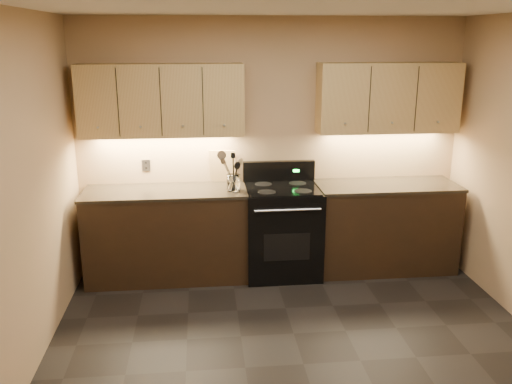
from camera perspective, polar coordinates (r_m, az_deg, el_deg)
The scene contains 17 objects.
floor at distance 4.34m, azimuth 5.02°, elevation -17.60°, with size 4.00×4.00×0.00m, color black.
ceiling at distance 3.62m, azimuth 6.08°, elevation 19.15°, with size 4.00×4.00×0.00m, color silver.
wall_back at distance 5.69m, azimuth 1.58°, elevation 4.91°, with size 4.00×0.04×2.60m, color tan.
wall_left at distance 3.92m, azimuth -24.56°, elevation -1.74°, with size 0.04×4.00×2.60m, color tan.
counter_left at distance 5.60m, azimuth -9.35°, elevation -4.39°, with size 1.62×0.62×0.93m.
counter_right at distance 5.90m, azimuth 13.36°, elevation -3.54°, with size 1.46×0.62×0.93m.
stove at distance 5.62m, azimuth 2.75°, elevation -3.95°, with size 0.76×0.68×1.14m.
upper_cab_left at distance 5.44m, azimuth -9.90°, elevation 9.48°, with size 1.60×0.30×0.70m, color tan.
upper_cab_right at distance 5.75m, azimuth 13.74°, elevation 9.61°, with size 1.44×0.30×0.70m, color tan.
outlet_plate at distance 5.71m, azimuth -11.49°, elevation 2.77°, with size 0.09×0.01×0.12m, color #B2B5BA.
utensil_crock at distance 5.35m, azimuth -2.37°, elevation 0.92°, with size 0.14×0.14×0.16m.
cutting_board at distance 5.66m, azimuth -3.54°, elevation 2.75°, with size 0.27×0.02×0.34m, color #DDB477.
wooden_spoon at distance 5.32m, azimuth -2.80°, elevation 1.95°, with size 0.06×0.06×0.32m, color #DDB477, non-canonical shape.
black_spoon at distance 5.34m, azimuth -2.47°, elevation 1.94°, with size 0.06×0.06×0.31m, color black, non-canonical shape.
black_turner at distance 5.30m, azimuth -2.35°, elevation 2.19°, with size 0.08×0.08×0.37m, color black, non-canonical shape.
steel_spatula at distance 5.32m, azimuth -2.17°, elevation 2.09°, with size 0.08×0.08×0.34m, color silver, non-canonical shape.
steel_skimmer at distance 5.29m, azimuth -2.01°, elevation 2.31°, with size 0.09×0.09×0.39m, color silver, non-canonical shape.
Camera 1 is at (-0.73, -3.54, 2.40)m, focal length 38.00 mm.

